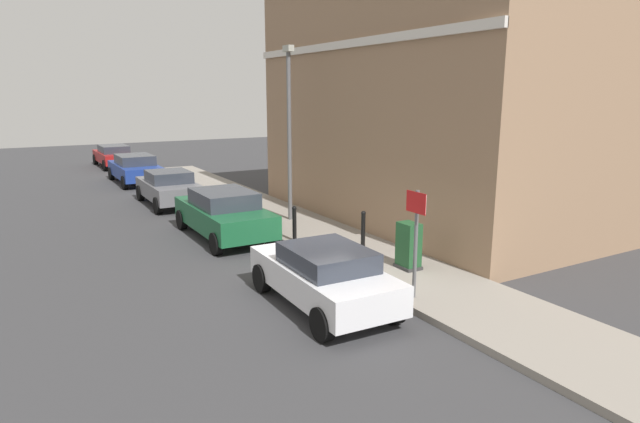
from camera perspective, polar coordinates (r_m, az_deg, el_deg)
ground at (r=12.75m, az=0.74°, el=-7.66°), size 80.00×80.00×0.00m
sidewalk at (r=18.66m, az=-3.71°, el=-0.92°), size 2.62×30.00×0.15m
corner_building at (r=19.44m, az=12.53°, el=13.03°), size 7.57×12.21×9.35m
car_white at (r=11.20m, az=0.38°, el=-6.71°), size 1.86×3.94×1.33m
car_green at (r=16.79m, az=-10.13°, el=-0.16°), size 1.93×4.43×1.48m
car_grey at (r=22.21m, az=-15.69°, el=2.49°), size 1.87×4.07×1.37m
car_blue at (r=28.19m, az=-18.98°, el=4.36°), size 1.95×4.47×1.41m
car_red at (r=34.84m, az=-21.01°, el=5.58°), size 1.87×4.42×1.32m
utility_cabinet at (r=13.39m, az=9.35°, el=-3.77°), size 0.46×0.61×1.15m
bollard_near_cabinet at (r=15.06m, az=4.59°, el=-1.73°), size 0.14×0.14×1.04m
bollard_far_kerb at (r=15.66m, az=-2.72°, el=-1.15°), size 0.14×0.14×1.04m
street_sign at (r=11.27m, az=10.11°, el=-1.73°), size 0.08×0.60×2.30m
lamppost at (r=18.01m, az=-3.28°, el=9.00°), size 0.20×0.44×5.72m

